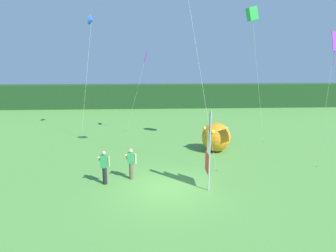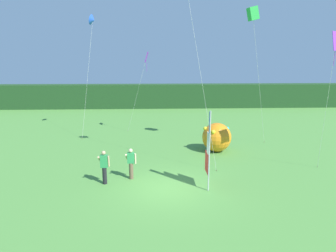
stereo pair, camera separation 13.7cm
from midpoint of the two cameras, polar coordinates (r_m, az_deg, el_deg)
ground_plane at (r=14.43m, az=0.15°, el=-12.15°), size 120.00×120.00×0.00m
distant_treeline at (r=38.29m, az=-1.59°, el=5.92°), size 80.00×2.40×3.03m
banner_flag at (r=13.95m, az=8.17°, el=-5.00°), size 0.06×1.03×3.87m
person_near_banner at (r=15.31m, az=-7.03°, el=-7.20°), size 0.55×0.48×1.64m
person_mid_field at (r=14.91m, az=-12.16°, el=-7.74°), size 0.55×0.48×1.73m
inflatable_balloon at (r=19.96m, az=9.73°, el=-2.19°), size 1.97×1.97×1.97m
kite_purple_diamond_0 at (r=23.72m, az=-4.26°, el=12.56°), size 1.96×1.57×6.74m
kite_green_box_1 at (r=20.44m, az=16.54°, el=20.32°), size 2.42×1.97×9.43m
kite_blue_delta_2 at (r=24.59m, az=-14.43°, el=19.44°), size 1.35×1.93×9.55m
kite_purple_diamond_4 at (r=16.66m, az=30.22°, el=13.08°), size 1.04×1.75×7.44m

